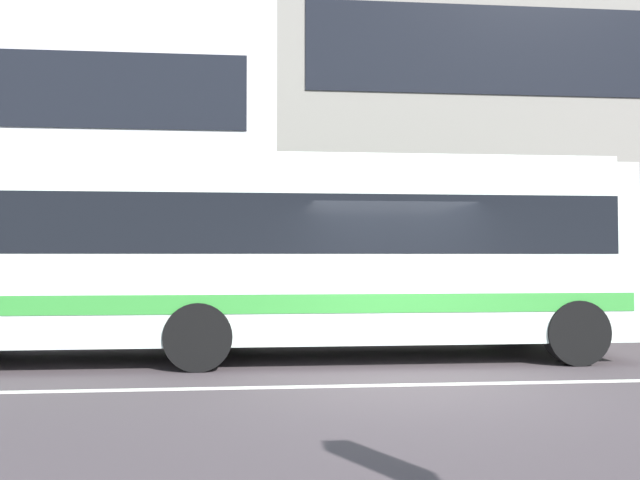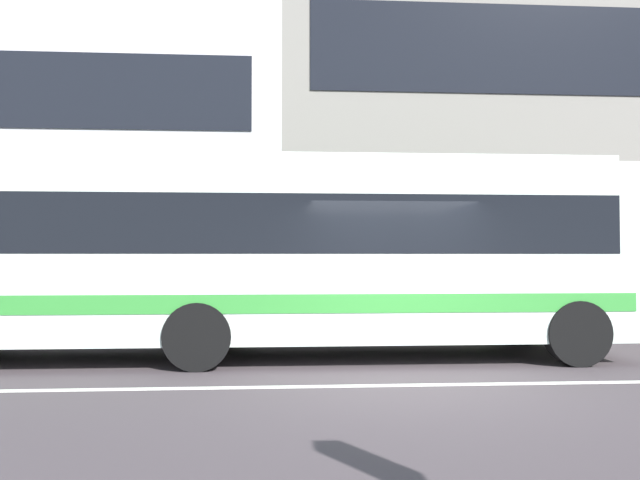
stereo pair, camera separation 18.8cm
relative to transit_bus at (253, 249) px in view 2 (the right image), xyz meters
The scene contains 5 objects.
ground_plane 3.67m from the transit_bus, 47.08° to the right, with size 160.00×160.00×0.00m, color #463D41.
lane_centre_line 3.67m from the transit_bus, 47.08° to the right, with size 60.00×0.16×0.01m, color silver.
hedge_row_far 4.15m from the transit_bus, 110.45° to the left, with size 22.36×1.10×0.80m, color #356F27.
apartment_block_right 17.47m from the transit_bus, 47.83° to the left, with size 21.40×9.05×13.92m.
transit_bus is the anchor object (origin of this frame).
Camera 2 is at (-1.72, -7.77, 1.66)m, focal length 33.86 mm.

